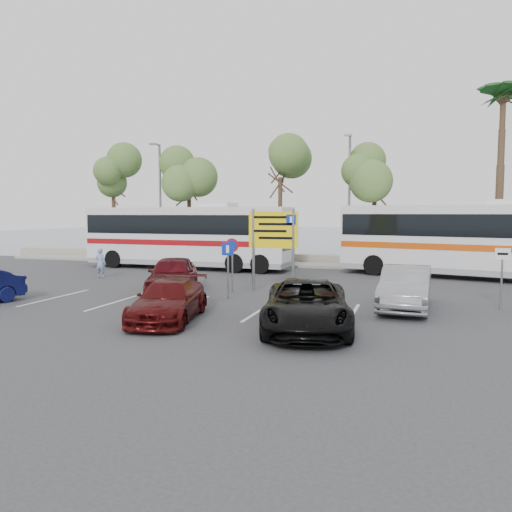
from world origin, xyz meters
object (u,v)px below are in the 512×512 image
(coach_bus_left, at_px, (188,238))
(suv_black, at_px, (307,305))
(street_lamp_left, at_px, (160,196))
(coach_bus_right, at_px, (468,242))
(pedestrian_near, at_px, (101,263))
(direction_sign, at_px, (273,236))
(car_maroon, at_px, (169,300))
(car_red, at_px, (173,275))
(street_lamp_right, at_px, (349,194))
(car_silver_b, at_px, (406,288))

(coach_bus_left, height_order, suv_black, coach_bus_left)
(street_lamp_left, relative_size, coach_bus_right, 0.60)
(pedestrian_near, bearing_deg, direction_sign, 163.85)
(coach_bus_right, relative_size, suv_black, 2.54)
(car_maroon, xyz_separation_m, car_red, (-2.40, 5.00, 0.15))
(street_lamp_left, xyz_separation_m, car_maroon, (9.40, -17.02, -3.96))
(direction_sign, xyz_separation_m, coach_bus_right, (8.59, 7.30, -0.52))
(street_lamp_right, height_order, coach_bus_left, street_lamp_right)
(car_red, height_order, suv_black, car_red)
(direction_sign, height_order, suv_black, direction_sign)
(street_lamp_left, height_order, car_maroon, street_lamp_left)
(car_maroon, distance_m, car_silver_b, 8.32)
(suv_black, bearing_deg, coach_bus_left, 114.99)
(suv_black, xyz_separation_m, pedestrian_near, (-12.86, 8.50, 0.05))
(coach_bus_left, bearing_deg, coach_bus_right, 0.00)
(direction_sign, height_order, coach_bus_right, coach_bus_right)
(street_lamp_right, xyz_separation_m, pedestrian_near, (-12.00, -8.52, -3.81))
(street_lamp_right, relative_size, suv_black, 1.51)
(car_red, height_order, pedestrian_near, car_red)
(street_lamp_right, height_order, direction_sign, street_lamp_right)
(street_lamp_left, xyz_separation_m, car_silver_b, (16.59, -12.83, -3.83))
(car_maroon, bearing_deg, street_lamp_right, 67.36)
(suv_black, bearing_deg, car_red, 132.40)
(car_maroon, distance_m, car_red, 5.55)
(car_silver_b, distance_m, pedestrian_near, 16.17)
(pedestrian_near, bearing_deg, coach_bus_left, -120.38)
(car_silver_b, bearing_deg, direction_sign, 158.78)
(street_lamp_left, distance_m, pedestrian_near, 9.39)
(coach_bus_right, bearing_deg, direction_sign, -139.62)
(street_lamp_right, distance_m, coach_bus_left, 10.33)
(coach_bus_right, xyz_separation_m, suv_black, (-5.73, -14.00, -1.17))
(suv_black, relative_size, car_silver_b, 1.13)
(coach_bus_left, height_order, pedestrian_near, coach_bus_left)
(car_maroon, bearing_deg, coach_bus_left, 102.16)
(street_lamp_right, relative_size, pedestrian_near, 5.08)
(street_lamp_left, bearing_deg, street_lamp_right, 0.00)
(coach_bus_right, bearing_deg, car_silver_b, -107.03)
(street_lamp_left, distance_m, street_lamp_right, 13.00)
(car_silver_b, bearing_deg, pedestrian_near, 167.52)
(coach_bus_right, bearing_deg, suv_black, -112.27)
(suv_black, relative_size, pedestrian_near, 3.35)
(street_lamp_right, relative_size, car_maroon, 1.81)
(direction_sign, distance_m, suv_black, 7.47)
(coach_bus_right, xyz_separation_m, car_red, (-12.59, -9.00, -1.11))
(direction_sign, bearing_deg, car_maroon, -103.47)
(street_lamp_right, xyz_separation_m, direction_sign, (-2.00, -10.32, -2.17))
(direction_sign, bearing_deg, car_red, -157.03)
(street_lamp_left, height_order, direction_sign, street_lamp_left)
(coach_bus_left, xyz_separation_m, car_red, (3.50, -9.00, -1.08))
(street_lamp_left, distance_m, suv_black, 22.29)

